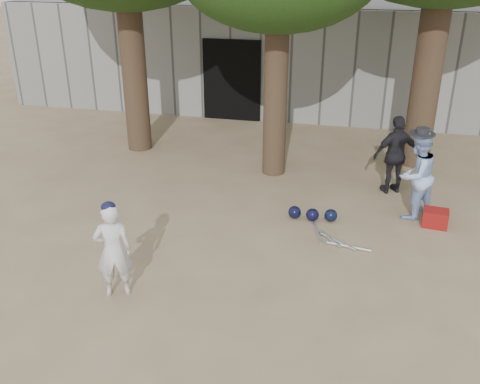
% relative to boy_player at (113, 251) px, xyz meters
% --- Properties ---
extents(ground, '(70.00, 70.00, 0.00)m').
position_rel_boy_player_xyz_m(ground, '(0.77, 0.68, -0.69)').
color(ground, '#937C5E').
rests_on(ground, ground).
extents(boy_player, '(0.59, 0.51, 1.38)m').
position_rel_boy_player_xyz_m(boy_player, '(0.00, 0.00, 0.00)').
color(boy_player, silver).
rests_on(boy_player, ground).
extents(spectator_blue, '(0.96, 0.97, 1.59)m').
position_rel_boy_player_xyz_m(spectator_blue, '(4.13, 3.39, 0.10)').
color(spectator_blue, '#9BBBEF').
rests_on(spectator_blue, ground).
extents(spectator_dark, '(0.98, 0.73, 1.55)m').
position_rel_boy_player_xyz_m(spectator_dark, '(3.82, 4.41, 0.09)').
color(spectator_dark, black).
rests_on(spectator_dark, ground).
extents(red_bag, '(0.46, 0.37, 0.30)m').
position_rel_boy_player_xyz_m(red_bag, '(4.51, 3.09, -0.54)').
color(red_bag, maroon).
rests_on(red_bag, ground).
extents(back_building, '(16.00, 5.24, 3.00)m').
position_rel_boy_player_xyz_m(back_building, '(0.77, 11.01, 0.81)').
color(back_building, gray).
rests_on(back_building, ground).
extents(helmet_row, '(0.87, 0.28, 0.23)m').
position_rel_boy_player_xyz_m(helmet_row, '(2.42, 2.83, -0.57)').
color(helmet_row, black).
rests_on(helmet_row, ground).
extents(bat_pile, '(1.03, 0.83, 0.06)m').
position_rel_boy_player_xyz_m(bat_pile, '(2.83, 2.16, -0.66)').
color(bat_pile, silver).
rests_on(bat_pile, ground).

